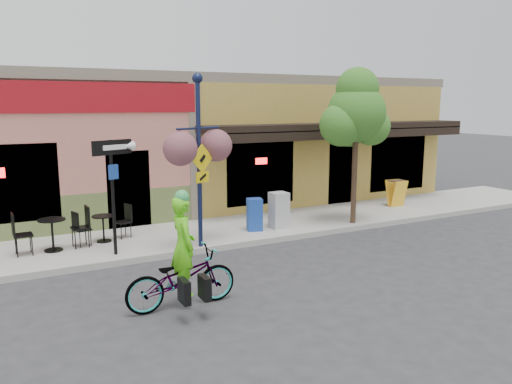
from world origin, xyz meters
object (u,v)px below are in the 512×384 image
(bicycle, at_px, (181,279))
(one_way_sign, at_px, (113,198))
(lamp_post, at_px, (199,162))
(street_tree, at_px, (355,146))
(building, at_px, (181,140))
(cyclist_rider, at_px, (183,259))
(newspaper_box_grey, at_px, (279,210))
(newspaper_box_blue, at_px, (255,215))

(bicycle, relative_size, one_way_sign, 0.76)
(lamp_post, xyz_separation_m, street_tree, (4.85, 0.20, 0.18))
(building, relative_size, bicycle, 9.00)
(lamp_post, bearing_deg, building, 52.56)
(lamp_post, bearing_deg, street_tree, -19.10)
(one_way_sign, xyz_separation_m, street_tree, (6.83, -0.11, 0.93))
(building, distance_m, cyclist_rider, 10.49)
(one_way_sign, distance_m, street_tree, 6.90)
(one_way_sign, distance_m, newspaper_box_grey, 4.70)
(building, xyz_separation_m, newspaper_box_grey, (0.66, -6.16, -1.60))
(bicycle, bearing_deg, newspaper_box_blue, -42.61)
(newspaper_box_grey, bearing_deg, one_way_sign, -175.80)
(bicycle, distance_m, newspaper_box_blue, 5.06)
(building, height_order, lamp_post, building)
(building, xyz_separation_m, cyclist_rider, (-3.46, -9.81, -1.37))
(one_way_sign, xyz_separation_m, newspaper_box_grey, (4.61, 0.39, -0.82))
(building, bearing_deg, one_way_sign, -121.12)
(building, relative_size, lamp_post, 4.39)
(street_tree, bearing_deg, building, 113.42)
(lamp_post, xyz_separation_m, one_way_sign, (-1.98, 0.30, -0.75))
(lamp_post, height_order, street_tree, street_tree)
(newspaper_box_blue, bearing_deg, cyclist_rider, -115.60)
(cyclist_rider, distance_m, newspaper_box_grey, 5.51)
(cyclist_rider, bearing_deg, bicycle, 90.08)
(lamp_post, xyz_separation_m, newspaper_box_blue, (1.89, 0.76, -1.63))
(bicycle, bearing_deg, cyclist_rider, -89.92)
(one_way_sign, bearing_deg, street_tree, -23.36)
(bicycle, distance_m, street_tree, 7.37)
(one_way_sign, relative_size, street_tree, 0.59)
(cyclist_rider, xyz_separation_m, newspaper_box_grey, (4.11, 3.65, -0.23))
(bicycle, relative_size, newspaper_box_grey, 2.01)
(lamp_post, relative_size, newspaper_box_grey, 4.13)
(cyclist_rider, bearing_deg, lamp_post, -26.64)
(building, bearing_deg, lamp_post, -106.02)
(lamp_post, height_order, newspaper_box_blue, lamp_post)
(building, xyz_separation_m, one_way_sign, (-3.95, -6.55, -0.78))
(cyclist_rider, bearing_deg, building, -19.34)
(building, distance_m, one_way_sign, 7.69)
(cyclist_rider, distance_m, one_way_sign, 3.36)
(building, bearing_deg, cyclist_rider, -109.41)
(bicycle, bearing_deg, one_way_sign, 7.82)
(lamp_post, distance_m, newspaper_box_grey, 3.13)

